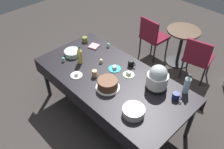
% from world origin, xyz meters
% --- Properties ---
extents(ground, '(9.00, 9.00, 0.00)m').
position_xyz_m(ground, '(0.00, 0.00, 0.00)').
color(ground, '#383330').
extents(potluck_table, '(2.20, 1.10, 0.75)m').
position_xyz_m(potluck_table, '(0.00, 0.00, 0.69)').
color(potluck_table, black).
rests_on(potluck_table, ground).
extents(frosted_layer_cake, '(0.31, 0.31, 0.13)m').
position_xyz_m(frosted_layer_cake, '(0.11, -0.18, 0.81)').
color(frosted_layer_cake, silver).
rests_on(frosted_layer_cake, potluck_table).
extents(slow_cooker, '(0.28, 0.28, 0.34)m').
position_xyz_m(slow_cooker, '(0.53, 0.27, 0.91)').
color(slow_cooker, black).
rests_on(slow_cooker, potluck_table).
extents(glass_salad_bowl, '(0.24, 0.24, 0.07)m').
position_xyz_m(glass_salad_bowl, '(-0.79, -0.07, 0.79)').
color(glass_salad_bowl, '#B2C6BC').
rests_on(glass_salad_bowl, potluck_table).
extents(ceramic_snack_bowl, '(0.26, 0.26, 0.09)m').
position_xyz_m(ceramic_snack_bowl, '(0.62, -0.26, 0.80)').
color(ceramic_snack_bowl, silver).
rests_on(ceramic_snack_bowl, potluck_table).
extents(dessert_plate_white, '(0.16, 0.16, 0.05)m').
position_xyz_m(dessert_plate_white, '(-0.36, -0.32, 0.76)').
color(dessert_plate_white, white).
rests_on(dessert_plate_white, potluck_table).
extents(dessert_plate_sage, '(0.16, 0.16, 0.05)m').
position_xyz_m(dessert_plate_sage, '(0.12, 0.20, 0.76)').
color(dessert_plate_sage, '#8CA87F').
rests_on(dessert_plate_sage, potluck_table).
extents(dessert_plate_teal, '(0.18, 0.18, 0.05)m').
position_xyz_m(dessert_plate_teal, '(-0.10, 0.15, 0.76)').
color(dessert_plate_teal, teal).
rests_on(dessert_plate_teal, potluck_table).
extents(cupcake_mint, '(0.05, 0.05, 0.07)m').
position_xyz_m(cupcake_mint, '(-0.57, 0.47, 0.78)').
color(cupcake_mint, beige).
rests_on(cupcake_mint, potluck_table).
extents(cupcake_vanilla, '(0.05, 0.05, 0.07)m').
position_xyz_m(cupcake_vanilla, '(-0.75, -0.26, 0.78)').
color(cupcake_vanilla, beige).
rests_on(cupcake_vanilla, potluck_table).
extents(cupcake_berry, '(0.05, 0.05, 0.07)m').
position_xyz_m(cupcake_berry, '(-0.34, 0.11, 0.78)').
color(cupcake_berry, beige).
rests_on(cupcake_berry, potluck_table).
extents(soda_bottle_water, '(0.08, 0.08, 0.29)m').
position_xyz_m(soda_bottle_water, '(0.84, 0.47, 0.88)').
color(soda_bottle_water, silver).
rests_on(soda_bottle_water, potluck_table).
extents(soda_bottle_ginger_ale, '(0.07, 0.07, 0.27)m').
position_xyz_m(soda_bottle_ginger_ale, '(-0.56, -0.10, 0.87)').
color(soda_bottle_ginger_ale, gold).
rests_on(soda_bottle_ginger_ale, potluck_table).
extents(coffee_mug_olive, '(0.13, 0.09, 0.08)m').
position_xyz_m(coffee_mug_olive, '(-0.95, 0.30, 0.79)').
color(coffee_mug_olive, olive).
rests_on(coffee_mug_olive, potluck_table).
extents(coffee_mug_navy, '(0.13, 0.09, 0.09)m').
position_xyz_m(coffee_mug_navy, '(0.82, 0.28, 0.79)').
color(coffee_mug_navy, navy).
rests_on(coffee_mug_navy, potluck_table).
extents(coffee_mug_black, '(0.13, 0.09, 0.09)m').
position_xyz_m(coffee_mug_black, '(0.00, 0.38, 0.79)').
color(coffee_mug_black, black).
rests_on(coffee_mug_black, potluck_table).
extents(coffee_mug_tan, '(0.11, 0.07, 0.09)m').
position_xyz_m(coffee_mug_tan, '(-0.18, -0.15, 0.80)').
color(coffee_mug_tan, tan).
rests_on(coffee_mug_tan, potluck_table).
extents(paper_napkin_stack, '(0.18, 0.18, 0.02)m').
position_xyz_m(paper_napkin_stack, '(-0.72, 0.30, 0.76)').
color(paper_napkin_stack, pink).
rests_on(paper_napkin_stack, potluck_table).
extents(maroon_chair_left, '(0.47, 0.47, 0.85)m').
position_xyz_m(maroon_chair_left, '(-0.55, 1.62, 0.49)').
color(maroon_chair_left, maroon).
rests_on(maroon_chair_left, ground).
extents(maroon_chair_right, '(0.52, 0.52, 0.85)m').
position_xyz_m(maroon_chair_right, '(0.42, 1.62, 0.49)').
color(maroon_chair_right, maroon).
rests_on(maroon_chair_right, ground).
extents(round_cafe_table, '(0.60, 0.60, 0.72)m').
position_xyz_m(round_cafe_table, '(-0.05, 1.84, 0.50)').
color(round_cafe_table, '#473323').
rests_on(round_cafe_table, ground).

